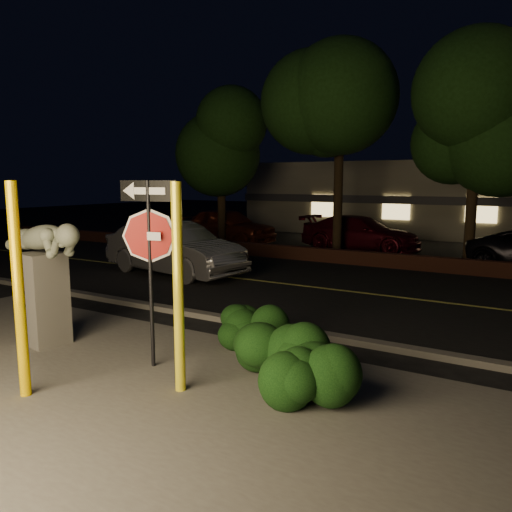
{
  "coord_description": "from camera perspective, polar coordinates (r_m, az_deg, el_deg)",
  "views": [
    {
      "loc": [
        4.92,
        -5.62,
        2.99
      ],
      "look_at": [
        0.24,
        2.22,
        1.6
      ],
      "focal_mm": 35.0,
      "sensor_mm": 36.0,
      "label": 1
    }
  ],
  "objects": [
    {
      "name": "parked_car_darkred",
      "position": [
        21.86,
        11.83,
        2.56
      ],
      "size": [
        5.13,
        2.18,
        1.48
      ],
      "primitive_type": "imported",
      "rotation": [
        0.0,
        0.0,
        1.55
      ],
      "color": "#430711",
      "rests_on": "ground"
    },
    {
      "name": "yellow_pole_right",
      "position": [
        7.02,
        -8.86,
        -3.81
      ],
      "size": [
        0.15,
        0.15,
        2.98
      ],
      "primitive_type": "cylinder",
      "color": "yellow",
      "rests_on": "ground"
    },
    {
      "name": "hedge_right",
      "position": [
        7.67,
        2.72,
        -10.11
      ],
      "size": [
        1.8,
        1.36,
        1.05
      ],
      "primitive_type": "ellipsoid",
      "rotation": [
        0.0,
        0.0,
        0.36
      ],
      "color": "black",
      "rests_on": "ground"
    },
    {
      "name": "sculpture",
      "position": [
        9.71,
        -23.12,
        -1.43
      ],
      "size": [
        2.14,
        0.86,
        2.28
      ],
      "rotation": [
        0.0,
        0.0,
        -0.15
      ],
      "color": "#4C4944",
      "rests_on": "ground"
    },
    {
      "name": "parking_lot",
      "position": [
        23.34,
        18.38,
        0.87
      ],
      "size": [
        40.0,
        12.0,
        0.01
      ],
      "primitive_type": "cube",
      "color": "black",
      "rests_on": "ground"
    },
    {
      "name": "tree_far_a",
      "position": [
        22.79,
        -4.06,
        14.56
      ],
      "size": [
        4.6,
        4.6,
        7.43
      ],
      "color": "black",
      "rests_on": "ground"
    },
    {
      "name": "yellow_pole_left",
      "position": [
        7.5,
        -25.49,
        -3.72
      ],
      "size": [
        0.15,
        0.15,
        2.99
      ],
      "primitive_type": "cylinder",
      "color": "#FFCA00",
      "rests_on": "ground"
    },
    {
      "name": "road",
      "position": [
        13.87,
        9.31,
        -3.88
      ],
      "size": [
        80.0,
        8.0,
        0.01
      ],
      "primitive_type": "cube",
      "color": "black",
      "rests_on": "ground"
    },
    {
      "name": "hedge_center",
      "position": [
        8.8,
        1.04,
        -7.89
      ],
      "size": [
        1.88,
        0.92,
        0.97
      ],
      "primitive_type": "ellipsoid",
      "rotation": [
        0.0,
        0.0,
        0.02
      ],
      "color": "black",
      "rests_on": "ground"
    },
    {
      "name": "hedge_far_right",
      "position": [
        6.73,
        7.66,
        -13.46
      ],
      "size": [
        1.56,
        1.29,
        0.93
      ],
      "primitive_type": "ellipsoid",
      "rotation": [
        0.0,
        0.0,
        -0.4
      ],
      "color": "black",
      "rests_on": "ground"
    },
    {
      "name": "brick_wall",
      "position": [
        17.83,
        14.42,
        -0.45
      ],
      "size": [
        40.0,
        0.35,
        0.5
      ],
      "primitive_type": "cube",
      "color": "#4C2418",
      "rests_on": "ground"
    },
    {
      "name": "building",
      "position": [
        31.02,
        21.8,
        6.22
      ],
      "size": [
        22.0,
        10.2,
        4.0
      ],
      "color": "#656251",
      "rests_on": "ground"
    },
    {
      "name": "patio",
      "position": [
        7.38,
        -15.14,
        -15.48
      ],
      "size": [
        14.0,
        6.0,
        0.02
      ],
      "primitive_type": "cube",
      "color": "#4C4944",
      "rests_on": "ground"
    },
    {
      "name": "tree_far_b",
      "position": [
        20.46,
        9.62,
        17.15
      ],
      "size": [
        5.2,
        5.2,
        8.41
      ],
      "color": "black",
      "rests_on": "ground"
    },
    {
      "name": "curb",
      "position": [
        10.27,
        0.79,
        -7.93
      ],
      "size": [
        80.0,
        0.25,
        0.12
      ],
      "primitive_type": "cube",
      "color": "#4C4944",
      "rests_on": "ground"
    },
    {
      "name": "silver_sedan",
      "position": [
        16.09,
        -9.34,
        0.84
      ],
      "size": [
        5.28,
        2.57,
        1.67
      ],
      "primitive_type": "imported",
      "rotation": [
        0.0,
        0.0,
        1.41
      ],
      "color": "#A3A3A8",
      "rests_on": "ground"
    },
    {
      "name": "tree_far_c",
      "position": [
        18.77,
        24.07,
        16.11
      ],
      "size": [
        4.8,
        4.8,
        7.84
      ],
      "color": "black",
      "rests_on": "ground"
    },
    {
      "name": "ground",
      "position": [
        16.65,
        13.11,
        -1.92
      ],
      "size": [
        90.0,
        90.0,
        0.0
      ],
      "primitive_type": "plane",
      "color": "black",
      "rests_on": "ground"
    },
    {
      "name": "lane_marking",
      "position": [
        13.87,
        9.31,
        -3.83
      ],
      "size": [
        80.0,
        0.12,
        0.0
      ],
      "primitive_type": "cube",
      "color": "#ACA844",
      "rests_on": "road"
    },
    {
      "name": "signpost",
      "position": [
        7.93,
        -12.09,
        2.2
      ],
      "size": [
        1.01,
        0.19,
        2.99
      ],
      "rotation": [
        0.0,
        0.0,
        0.15
      ],
      "color": "black",
      "rests_on": "ground"
    },
    {
      "name": "parked_car_red",
      "position": [
        23.87,
        -3.35,
        3.48
      ],
      "size": [
        5.12,
        2.5,
        1.68
      ],
      "primitive_type": "imported",
      "rotation": [
        0.0,
        0.0,
        1.46
      ],
      "color": "maroon",
      "rests_on": "ground"
    }
  ]
}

